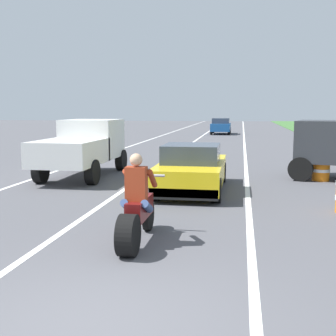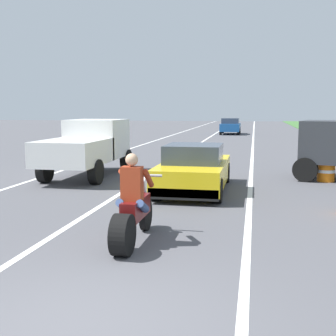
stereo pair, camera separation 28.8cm
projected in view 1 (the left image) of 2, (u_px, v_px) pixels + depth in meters
name	position (u px, v px, depth m)	size (l,w,h in m)	color
ground_plane	(89.00, 329.00, 4.77)	(160.00, 160.00, 0.00)	#4C4C51
lane_stripe_left_solid	(118.00, 150.00, 25.20)	(0.14, 120.00, 0.01)	white
lane_stripe_right_solid	(245.00, 152.00, 24.02)	(0.14, 120.00, 0.01)	white
lane_stripe_centre_dashed	(180.00, 151.00, 24.61)	(0.14, 120.00, 0.01)	white
motorcycle_with_rider	(137.00, 212.00, 7.64)	(0.70, 2.21, 1.62)	black
sports_car_yellow	(192.00, 169.00, 12.71)	(1.84, 4.30, 1.37)	yellow
pickup_truck_left_lane_white	(84.00, 145.00, 15.38)	(2.02, 4.80, 1.98)	silver
construction_barrel_mid	(321.00, 166.00, 14.51)	(0.58, 0.58, 1.00)	orange
distant_car_far_ahead	(221.00, 126.00, 41.04)	(1.80, 4.00, 1.50)	#194C8C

